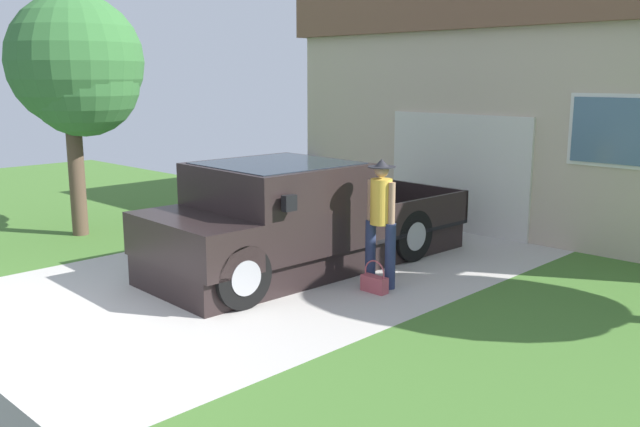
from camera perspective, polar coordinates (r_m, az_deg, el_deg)
name	(u,v)px	position (r m, az deg, el deg)	size (l,w,h in m)	color
pickup_truck	(288,222)	(9.93, -2.66, -0.69)	(2.23, 5.19, 1.60)	black
person_with_hat	(381,215)	(9.12, 5.10, -0.17)	(0.47, 0.37, 1.73)	navy
handbag	(374,282)	(9.07, 4.56, -5.74)	(0.37, 0.14, 0.43)	#B24C56
house_with_garage	(585,94)	(15.28, 21.23, 9.27)	(9.69, 7.18, 4.80)	#C3B099
front_yard_tree	(79,72)	(12.76, -19.49, 11.08)	(2.52, 2.40, 4.19)	brown
wheeled_trash_bin	(309,178)	(15.21, -0.91, 2.97)	(0.60, 0.72, 1.05)	navy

